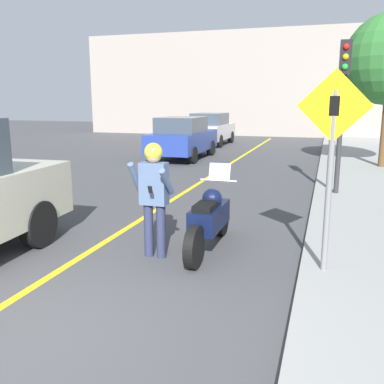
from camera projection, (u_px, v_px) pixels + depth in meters
name	position (u px, v px, depth m)	size (l,w,h in m)	color
ground_plane	(11.00, 340.00, 4.22)	(80.00, 80.00, 0.00)	#424244
road_center_line	(169.00, 202.00, 9.99)	(0.12, 36.00, 0.01)	yellow
building_backdrop	(286.00, 83.00, 27.73)	(28.00, 1.20, 6.82)	gray
motorcycle	(210.00, 219.00, 6.70)	(0.62, 2.23, 1.30)	black
person_biker	(154.00, 188.00, 6.27)	(0.59, 0.47, 1.73)	#282D4C
crossing_sign	(331.00, 153.00, 5.39)	(0.91, 0.08, 2.61)	slate
traffic_light	(343.00, 89.00, 9.95)	(0.26, 0.30, 3.57)	#2D2D30
parked_car_blue	(183.00, 137.00, 17.33)	(1.88, 4.20, 1.68)	black
parked_car_silver	(210.00, 129.00, 22.81)	(1.88, 4.20, 1.68)	black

